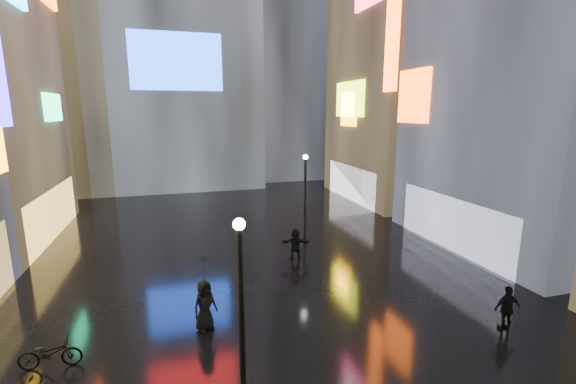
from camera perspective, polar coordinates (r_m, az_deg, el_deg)
name	(u,v)px	position (r m, az deg, el deg)	size (l,w,h in m)	color
ground	(248,251)	(21.96, -5.99, -8.66)	(140.00, 140.00, 0.00)	black
building_right_far	(409,35)	(36.57, 17.46, 21.30)	(10.28, 12.00, 28.00)	black
tower_flank_right	(279,30)	(48.83, -1.27, 22.92)	(12.00, 12.00, 34.00)	black
tower_flank_left	(52,52)	(43.82, -31.58, 17.20)	(10.00, 10.00, 26.00)	black
lamp_near	(241,305)	(10.08, -6.94, -16.31)	(0.30, 0.30, 5.20)	black
lamp_far	(305,192)	(22.97, 2.56, -0.02)	(0.30, 0.30, 5.20)	black
pedestrian_3	(507,308)	(16.27, 29.72, -14.72)	(0.97, 0.40, 1.65)	black
pedestrian_4	(205,305)	(14.56, -12.22, -16.08)	(0.90, 0.59, 1.85)	black
pedestrian_5	(295,244)	(20.42, 1.11, -7.73)	(1.53, 0.49, 1.65)	black
umbrella_2	(203,268)	(13.96, -12.48, -10.99)	(1.04, 1.06, 0.95)	black
bicycle	(50,353)	(14.60, -31.79, -19.65)	(0.63, 1.82, 0.95)	black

